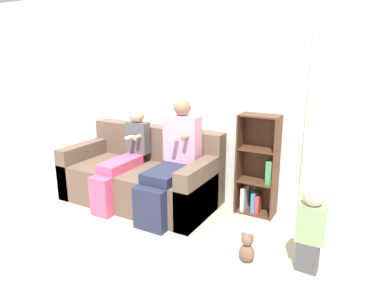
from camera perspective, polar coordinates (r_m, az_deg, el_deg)
The scene contains 9 objects.
ground_plane at distance 3.94m, azimuth -11.90°, elevation -12.34°, with size 14.00×14.00×0.00m, color #B2A893.
back_wall at distance 4.39m, azimuth -3.77°, elevation 8.24°, with size 10.00×0.06×2.55m.
curtain_panel at distance 3.71m, azimuth 23.95°, elevation 1.97°, with size 0.74×0.04×2.07m.
couch at distance 4.28m, azimuth -8.37°, elevation -5.47°, with size 1.87×0.93×0.88m.
adult_seated at distance 3.80m, azimuth -3.30°, elevation -2.37°, with size 0.42×0.83×1.29m.
child_seated at distance 4.17m, azimuth -11.37°, elevation -2.22°, with size 0.29×0.86×1.14m.
toddler_standing at distance 3.06m, azimuth 19.15°, elevation -12.93°, with size 0.22×0.17×0.76m.
bookshelf at distance 3.92m, azimuth 10.96°, elevation -4.40°, with size 0.44×0.25×1.15m.
teddy_bear at distance 3.17m, azimuth 9.15°, elevation -16.81°, with size 0.14×0.11×0.28m.
Camera 1 is at (2.34, -2.61, 1.79)m, focal length 32.00 mm.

